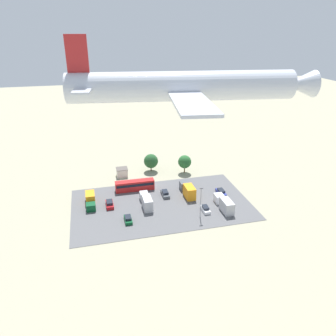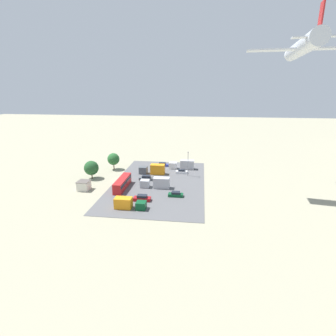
{
  "view_description": "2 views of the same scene",
  "coord_description": "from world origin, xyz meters",
  "px_view_note": "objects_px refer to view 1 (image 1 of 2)",
  "views": [
    {
      "loc": [
        17.47,
        90.05,
        46.5
      ],
      "look_at": [
        2.65,
        30.15,
        19.35
      ],
      "focal_mm": 35.0,
      "sensor_mm": 36.0,
      "label": 1
    },
    {
      "loc": [
        78.41,
        24.66,
        29.76
      ],
      "look_at": [
        5.09,
        15.32,
        6.79
      ],
      "focal_mm": 28.0,
      "sensor_mm": 36.0,
      "label": 2
    }
  ],
  "objects_px": {
    "shed_building": "(122,172)",
    "parked_truck_2": "(224,204)",
    "parked_car_0": "(165,194)",
    "parked_car_4": "(110,204)",
    "airplane": "(193,86)",
    "parked_truck_1": "(90,200)",
    "parked_car_2": "(205,209)",
    "parked_truck_0": "(146,201)",
    "parked_car_1": "(221,192)",
    "parked_truck_3": "(188,190)",
    "parked_car_3": "(128,219)",
    "bus": "(135,185)"
  },
  "relations": [
    {
      "from": "shed_building",
      "to": "parked_truck_2",
      "type": "bearing_deg",
      "value": 131.24
    },
    {
      "from": "parked_car_0",
      "to": "parked_car_4",
      "type": "relative_size",
      "value": 1.01
    },
    {
      "from": "parked_truck_2",
      "to": "airplane",
      "type": "bearing_deg",
      "value": -123.33
    },
    {
      "from": "airplane",
      "to": "parked_truck_1",
      "type": "bearing_deg",
      "value": -152.0
    },
    {
      "from": "parked_car_2",
      "to": "parked_truck_0",
      "type": "distance_m",
      "value": 16.33
    },
    {
      "from": "shed_building",
      "to": "parked_car_1",
      "type": "bearing_deg",
      "value": 143.86
    },
    {
      "from": "parked_truck_0",
      "to": "parked_truck_3",
      "type": "distance_m",
      "value": 13.47
    },
    {
      "from": "parked_car_1",
      "to": "parked_car_4",
      "type": "height_order",
      "value": "parked_car_4"
    },
    {
      "from": "parked_car_4",
      "to": "parked_car_3",
      "type": "bearing_deg",
      "value": 114.3
    },
    {
      "from": "shed_building",
      "to": "airplane",
      "type": "xyz_separation_m",
      "value": [
        -4.69,
        58.56,
        37.71
      ]
    },
    {
      "from": "bus",
      "to": "parked_truck_1",
      "type": "bearing_deg",
      "value": -67.43
    },
    {
      "from": "shed_building",
      "to": "bus",
      "type": "height_order",
      "value": "bus"
    },
    {
      "from": "parked_car_0",
      "to": "parked_car_3",
      "type": "bearing_deg",
      "value": -138.29
    },
    {
      "from": "parked_car_0",
      "to": "parked_truck_1",
      "type": "distance_m",
      "value": 21.48
    },
    {
      "from": "parked_car_1",
      "to": "parked_car_2",
      "type": "xyz_separation_m",
      "value": [
        7.89,
        8.18,
        0.02
      ]
    },
    {
      "from": "parked_car_1",
      "to": "parked_truck_0",
      "type": "bearing_deg",
      "value": -175.77
    },
    {
      "from": "parked_car_1",
      "to": "parked_truck_2",
      "type": "xyz_separation_m",
      "value": [
        2.47,
        8.33,
        0.96
      ]
    },
    {
      "from": "parked_car_1",
      "to": "parked_car_2",
      "type": "height_order",
      "value": "parked_car_2"
    },
    {
      "from": "parked_car_2",
      "to": "parked_truck_1",
      "type": "xyz_separation_m",
      "value": [
        30.02,
        -11.27,
        0.67
      ]
    },
    {
      "from": "parked_truck_2",
      "to": "airplane",
      "type": "height_order",
      "value": "airplane"
    },
    {
      "from": "bus",
      "to": "parked_truck_2",
      "type": "xyz_separation_m",
      "value": [
        -22.08,
        16.98,
        -0.12
      ]
    },
    {
      "from": "parked_truck_3",
      "to": "airplane",
      "type": "xyz_separation_m",
      "value": [
        12.65,
        40.4,
        37.41
      ]
    },
    {
      "from": "parked_car_4",
      "to": "parked_truck_2",
      "type": "relative_size",
      "value": 0.5
    },
    {
      "from": "parked_car_2",
      "to": "parked_truck_2",
      "type": "height_order",
      "value": "parked_truck_2"
    },
    {
      "from": "bus",
      "to": "parked_truck_1",
      "type": "distance_m",
      "value": 14.48
    },
    {
      "from": "bus",
      "to": "parked_car_4",
      "type": "height_order",
      "value": "bus"
    },
    {
      "from": "parked_car_0",
      "to": "parked_truck_2",
      "type": "relative_size",
      "value": 0.5
    },
    {
      "from": "parked_car_3",
      "to": "parked_truck_2",
      "type": "distance_m",
      "value": 26.4
    },
    {
      "from": "parked_car_3",
      "to": "parked_car_4",
      "type": "relative_size",
      "value": 0.9
    },
    {
      "from": "parked_car_4",
      "to": "airplane",
      "type": "distance_m",
      "value": 55.96
    },
    {
      "from": "parked_car_1",
      "to": "airplane",
      "type": "distance_m",
      "value": 59.01
    },
    {
      "from": "bus",
      "to": "parked_car_4",
      "type": "xyz_separation_m",
      "value": [
        8.28,
        7.97,
        -1.0
      ]
    },
    {
      "from": "parked_truck_0",
      "to": "parked_car_1",
      "type": "bearing_deg",
      "value": 4.23
    },
    {
      "from": "bus",
      "to": "parked_truck_1",
      "type": "xyz_separation_m",
      "value": [
        13.36,
        5.56,
        -0.39
      ]
    },
    {
      "from": "bus",
      "to": "parked_car_1",
      "type": "height_order",
      "value": "bus"
    },
    {
      "from": "bus",
      "to": "parked_truck_3",
      "type": "relative_size",
      "value": 1.3
    },
    {
      "from": "parked_car_1",
      "to": "parked_car_4",
      "type": "distance_m",
      "value": 32.84
    },
    {
      "from": "shed_building",
      "to": "parked_car_3",
      "type": "bearing_deg",
      "value": 86.51
    },
    {
      "from": "parked_car_4",
      "to": "parked_truck_0",
      "type": "bearing_deg",
      "value": 166.66
    },
    {
      "from": "shed_building",
      "to": "parked_car_4",
      "type": "bearing_deg",
      "value": 73.48
    },
    {
      "from": "shed_building",
      "to": "parked_truck_1",
      "type": "height_order",
      "value": "parked_truck_1"
    },
    {
      "from": "parked_truck_3",
      "to": "shed_building",
      "type": "bearing_deg",
      "value": 133.67
    },
    {
      "from": "bus",
      "to": "parked_car_1",
      "type": "distance_m",
      "value": 26.05
    },
    {
      "from": "parked_car_0",
      "to": "parked_truck_3",
      "type": "relative_size",
      "value": 0.52
    },
    {
      "from": "parked_car_1",
      "to": "parked_truck_2",
      "type": "height_order",
      "value": "parked_truck_2"
    },
    {
      "from": "parked_truck_1",
      "to": "airplane",
      "type": "xyz_separation_m",
      "value": [
        -15.45,
        41.83,
        37.74
      ]
    },
    {
      "from": "parked_car_1",
      "to": "parked_car_4",
      "type": "bearing_deg",
      "value": 178.82
    },
    {
      "from": "parked_car_4",
      "to": "bus",
      "type": "bearing_deg",
      "value": -136.09
    },
    {
      "from": "parked_truck_2",
      "to": "parked_car_0",
      "type": "bearing_deg",
      "value": 141.1
    },
    {
      "from": "shed_building",
      "to": "parked_truck_0",
      "type": "xyz_separation_m",
      "value": [
        -4.29,
        21.52,
        0.19
      ]
    }
  ]
}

